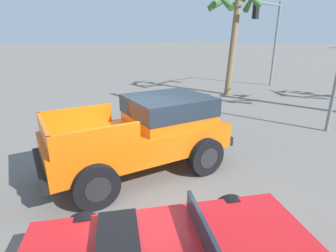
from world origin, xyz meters
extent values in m
plane|color=slate|center=(0.00, 0.00, 0.00)|extent=(320.00, 320.00, 0.00)
cube|color=orange|center=(-0.49, 0.38, 0.86)|extent=(2.69, 4.73, 0.64)
cube|color=orange|center=(-0.34, 1.25, 1.53)|extent=(2.10, 2.24, 0.71)
cube|color=#1E2833|center=(-0.34, 1.25, 1.66)|extent=(2.14, 2.29, 0.45)
cube|color=orange|center=(-1.63, -0.69, 1.42)|extent=(0.39, 1.77, 0.48)
cube|color=orange|center=(0.20, -1.02, 1.42)|extent=(0.39, 1.77, 0.48)
cube|color=orange|center=(-0.87, -1.69, 1.42)|extent=(1.84, 0.41, 0.48)
cube|color=black|center=(-0.09, 2.62, 0.66)|extent=(1.89, 0.49, 0.24)
cube|color=black|center=(-0.90, -1.87, 0.66)|extent=(1.89, 0.49, 0.24)
cylinder|color=black|center=(-1.23, 1.91, 0.48)|extent=(0.47, 1.00, 0.96)
cylinder|color=#232326|center=(-1.23, 1.91, 0.48)|extent=(0.42, 0.58, 0.53)
cylinder|color=black|center=(0.73, 1.56, 0.48)|extent=(0.47, 1.00, 0.96)
cylinder|color=#232326|center=(0.73, 1.56, 0.48)|extent=(0.42, 0.58, 0.53)
cylinder|color=black|center=(-1.72, -0.81, 0.48)|extent=(0.47, 1.00, 0.96)
cylinder|color=#232326|center=(-1.72, -0.81, 0.48)|extent=(0.42, 0.58, 0.53)
cylinder|color=black|center=(0.24, -1.16, 0.48)|extent=(0.47, 1.00, 0.96)
cylinder|color=#232326|center=(0.24, -1.16, 0.48)|extent=(0.42, 0.58, 0.53)
cube|color=#1E2833|center=(2.79, -0.79, 0.79)|extent=(1.40, 0.82, 0.34)
cube|color=black|center=(2.22, -1.79, 0.70)|extent=(1.57, 1.22, 0.16)
cylinder|color=black|center=(2.41, 0.35, 0.33)|extent=(0.51, 0.68, 0.65)
cylinder|color=#9E9EA3|center=(2.41, 0.35, 0.33)|extent=(0.38, 0.43, 0.36)
cylinder|color=black|center=(1.18, -1.84, 0.33)|extent=(0.51, 0.68, 0.65)
cylinder|color=#9E9EA3|center=(1.18, -1.84, 0.33)|extent=(0.38, 0.43, 0.36)
cylinder|color=slate|center=(-4.97, 15.07, 2.80)|extent=(0.16, 0.16, 5.60)
cylinder|color=slate|center=(-4.97, 13.46, 5.35)|extent=(0.11, 3.22, 0.11)
cube|color=black|center=(-4.97, 12.24, 4.85)|extent=(0.26, 0.34, 0.90)
sphere|color=red|center=(-5.12, 12.24, 5.12)|extent=(0.20, 0.20, 0.20)
sphere|color=orange|center=(-5.12, 12.24, 4.85)|extent=(0.20, 0.20, 0.20)
sphere|color=green|center=(-5.12, 12.24, 4.58)|extent=(0.20, 0.20, 0.20)
cylinder|color=brown|center=(-5.06, 10.31, 2.82)|extent=(0.36, 0.81, 5.64)
cone|color=#386B2D|center=(-6.04, 10.58, 5.39)|extent=(1.29, 2.09, 1.22)
camera|label=1|loc=(4.67, -3.05, 3.30)|focal=28.00mm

